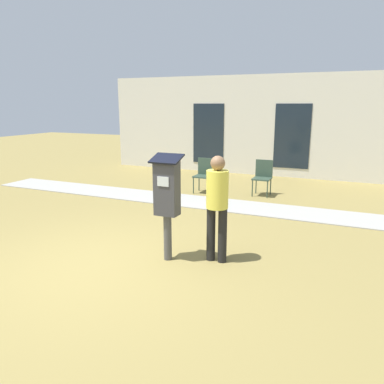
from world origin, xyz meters
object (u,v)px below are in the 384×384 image
at_px(outdoor_chair_middle, 263,175).
at_px(person_standing, 217,201).
at_px(parking_meter, 167,194).
at_px(outdoor_chair_left, 204,172).

bearing_deg(outdoor_chair_middle, person_standing, -101.65).
relative_size(parking_meter, outdoor_chair_middle, 1.77).
distance_m(person_standing, outdoor_chair_middle, 4.43).
xyz_separation_m(person_standing, outdoor_chair_left, (-1.84, 4.10, -0.40)).
distance_m(parking_meter, outdoor_chair_left, 4.52).
height_order(outdoor_chair_left, outdoor_chair_middle, same).
xyz_separation_m(parking_meter, person_standing, (0.69, 0.24, -0.09)).
xyz_separation_m(person_standing, outdoor_chair_middle, (-0.34, 4.40, -0.40)).
bearing_deg(parking_meter, person_standing, 19.20).
bearing_deg(person_standing, outdoor_chair_middle, 58.69).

